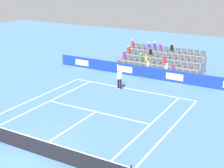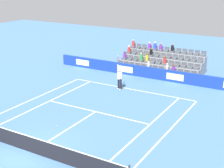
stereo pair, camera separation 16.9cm
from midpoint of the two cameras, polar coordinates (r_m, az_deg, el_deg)
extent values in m
plane|color=#4C7AB2|center=(18.68, -13.50, -11.33)|extent=(80.00, 80.00, 0.00)
cube|color=white|center=(27.62, 3.55, -0.89)|extent=(10.97, 0.10, 0.01)
cube|color=white|center=(23.16, -2.62, -4.77)|extent=(8.23, 0.10, 0.01)
cube|color=white|center=(20.80, -7.43, -7.72)|extent=(0.10, 6.40, 0.01)
cube|color=white|center=(25.16, -11.10, -3.18)|extent=(0.10, 11.89, 0.01)
cube|color=white|center=(21.02, 6.26, -7.38)|extent=(0.10, 11.89, 0.01)
cube|color=white|center=(26.04, -13.38, -2.59)|extent=(0.10, 11.89, 0.01)
cube|color=white|center=(20.57, 9.77, -8.16)|extent=(0.10, 11.89, 0.01)
cube|color=white|center=(27.53, 3.46, -0.95)|extent=(0.10, 0.20, 0.01)
cube|color=#193899|center=(30.59, 6.63, 1.95)|extent=(19.77, 0.20, 1.04)
cube|color=white|center=(29.63, 10.92, 1.20)|extent=(1.58, 0.01, 0.58)
cube|color=white|center=(31.51, 2.44, 2.55)|extent=(1.58, 0.01, 0.58)
cube|color=white|center=(34.01, -4.95, 3.69)|extent=(1.58, 0.01, 0.58)
cube|color=black|center=(18.46, -13.61, -10.08)|extent=(11.77, 0.02, 0.92)
cube|color=white|center=(18.24, -13.72, -8.75)|extent=(11.77, 0.04, 0.04)
cylinder|color=black|center=(27.36, 1.69, -0.06)|extent=(0.16, 0.16, 0.90)
cylinder|color=black|center=(27.52, 1.32, 0.04)|extent=(0.16, 0.16, 0.90)
cube|color=white|center=(27.50, 1.68, -0.87)|extent=(0.17, 0.28, 0.08)
cube|color=white|center=(27.65, 1.31, -0.76)|extent=(0.17, 0.28, 0.08)
cube|color=white|center=(27.21, 1.52, 1.49)|extent=(0.29, 0.40, 0.60)
sphere|color=beige|center=(27.08, 1.52, 2.42)|extent=(0.24, 0.24, 0.24)
cylinder|color=beige|center=(27.18, 1.18, 2.81)|extent=(0.09, 0.09, 0.62)
cylinder|color=beige|center=(27.03, 1.79, 1.41)|extent=(0.09, 0.09, 0.56)
cylinder|color=black|center=(27.07, 1.19, 3.73)|extent=(0.04, 0.04, 0.28)
torus|color=red|center=(27.00, 1.19, 4.30)|extent=(0.10, 0.31, 0.31)
sphere|color=#D1E533|center=(26.93, 1.19, 4.88)|extent=(0.07, 0.07, 0.07)
cube|color=gray|center=(31.62, 7.40, 1.88)|extent=(8.06, 0.95, 0.42)
cube|color=#545960|center=(30.36, 13.89, 1.40)|extent=(0.48, 0.44, 0.20)
cube|color=#545960|center=(30.48, 14.04, 1.95)|extent=(0.48, 0.04, 0.30)
cube|color=#545960|center=(30.53, 12.78, 1.58)|extent=(0.48, 0.44, 0.20)
cube|color=#545960|center=(30.65, 12.93, 2.12)|extent=(0.48, 0.04, 0.30)
cube|color=#545960|center=(30.71, 11.68, 1.76)|extent=(0.48, 0.44, 0.20)
cube|color=#545960|center=(30.82, 11.83, 2.29)|extent=(0.48, 0.04, 0.30)
cube|color=#545960|center=(30.90, 10.60, 1.93)|extent=(0.48, 0.44, 0.20)
cube|color=#545960|center=(31.01, 10.75, 2.46)|extent=(0.48, 0.04, 0.30)
cube|color=#545960|center=(31.10, 9.53, 2.10)|extent=(0.48, 0.44, 0.20)
cube|color=#545960|center=(31.21, 9.68, 2.62)|extent=(0.48, 0.04, 0.30)
cube|color=#545960|center=(31.31, 8.47, 2.26)|extent=(0.48, 0.44, 0.20)
cube|color=#545960|center=(31.43, 8.63, 2.79)|extent=(0.48, 0.04, 0.30)
cube|color=#545960|center=(31.54, 7.43, 2.42)|extent=(0.48, 0.44, 0.20)
cube|color=#545960|center=(31.65, 7.59, 2.94)|extent=(0.48, 0.04, 0.30)
cube|color=#545960|center=(31.77, 6.40, 2.58)|extent=(0.48, 0.44, 0.20)
cube|color=#545960|center=(31.88, 6.56, 3.10)|extent=(0.48, 0.04, 0.30)
cube|color=#545960|center=(32.01, 5.39, 2.74)|extent=(0.48, 0.44, 0.20)
cube|color=#545960|center=(32.12, 5.55, 3.25)|extent=(0.48, 0.04, 0.30)
cube|color=#545960|center=(32.27, 4.39, 2.89)|extent=(0.48, 0.44, 0.20)
cube|color=#545960|center=(32.38, 4.55, 3.40)|extent=(0.48, 0.04, 0.30)
cube|color=#545960|center=(32.53, 3.41, 3.04)|extent=(0.48, 0.44, 0.20)
cube|color=#545960|center=(32.64, 3.57, 3.55)|extent=(0.48, 0.04, 0.30)
cube|color=#545960|center=(32.81, 2.44, 3.19)|extent=(0.48, 0.44, 0.20)
cube|color=#545960|center=(32.91, 2.61, 3.69)|extent=(0.48, 0.04, 0.30)
cube|color=#545960|center=(33.09, 1.49, 3.33)|extent=(0.48, 0.44, 0.20)
cube|color=#545960|center=(33.20, 1.66, 3.83)|extent=(0.48, 0.04, 0.30)
cube|color=gray|center=(32.41, 8.08, 2.65)|extent=(8.06, 0.95, 0.84)
cube|color=#545960|center=(31.13, 14.46, 2.58)|extent=(0.48, 0.44, 0.20)
cube|color=#545960|center=(31.25, 14.60, 3.11)|extent=(0.48, 0.04, 0.30)
cube|color=#545960|center=(31.29, 13.37, 2.75)|extent=(0.48, 0.44, 0.20)
cube|color=#545960|center=(31.41, 13.52, 3.27)|extent=(0.48, 0.04, 0.30)
cube|color=#545960|center=(31.47, 12.30, 2.91)|extent=(0.48, 0.44, 0.20)
cube|color=#545960|center=(31.59, 12.44, 3.43)|extent=(0.48, 0.04, 0.30)
cube|color=#545960|center=(31.65, 11.24, 3.07)|extent=(0.48, 0.44, 0.20)
cube|color=#545960|center=(31.77, 11.38, 3.59)|extent=(0.48, 0.04, 0.30)
cube|color=#545960|center=(31.85, 10.18, 3.23)|extent=(0.48, 0.44, 0.20)
cube|color=#545960|center=(31.97, 10.34, 3.74)|extent=(0.48, 0.04, 0.30)
cube|color=#545960|center=(32.06, 9.15, 3.38)|extent=(0.48, 0.44, 0.20)
cube|color=#545960|center=(32.18, 9.30, 3.89)|extent=(0.48, 0.04, 0.30)
cube|color=#545960|center=(32.28, 8.12, 3.54)|extent=(0.48, 0.44, 0.20)
cube|color=#545960|center=(32.39, 8.28, 4.04)|extent=(0.48, 0.04, 0.30)
cube|color=#545960|center=(32.50, 7.11, 3.69)|extent=(0.48, 0.44, 0.20)
cube|color=#545960|center=(32.62, 7.27, 4.19)|extent=(0.48, 0.04, 0.30)
cube|color=#545960|center=(32.74, 6.12, 3.83)|extent=(0.48, 0.44, 0.20)
cube|color=#545960|center=(32.86, 6.27, 4.33)|extent=(0.48, 0.04, 0.30)
cube|color=#545960|center=(32.99, 5.13, 3.97)|extent=(0.48, 0.44, 0.20)
cube|color=#545960|center=(33.11, 5.29, 4.47)|extent=(0.48, 0.04, 0.30)
cube|color=#545960|center=(33.25, 4.17, 4.11)|extent=(0.48, 0.44, 0.20)
cube|color=#545960|center=(33.36, 4.33, 4.60)|extent=(0.48, 0.04, 0.30)
cube|color=#545960|center=(33.52, 3.21, 4.25)|extent=(0.48, 0.44, 0.20)
cube|color=#545960|center=(33.63, 3.38, 4.73)|extent=(0.48, 0.04, 0.30)
cube|color=#545960|center=(33.79, 2.28, 4.38)|extent=(0.48, 0.44, 0.20)
cube|color=#545960|center=(33.91, 2.44, 4.86)|extent=(0.48, 0.04, 0.30)
cube|color=gray|center=(33.21, 8.73, 3.38)|extent=(8.06, 0.95, 1.26)
cube|color=#545960|center=(31.91, 15.00, 3.70)|extent=(0.48, 0.44, 0.20)
cube|color=#545960|center=(32.04, 15.14, 4.21)|extent=(0.48, 0.04, 0.30)
cube|color=#545960|center=(32.07, 13.94, 3.86)|extent=(0.48, 0.44, 0.20)
cube|color=#545960|center=(32.20, 14.08, 4.36)|extent=(0.48, 0.04, 0.30)
cube|color=#545960|center=(32.24, 12.89, 4.01)|extent=(0.48, 0.44, 0.20)
cube|color=#545960|center=(32.37, 13.03, 4.51)|extent=(0.48, 0.04, 0.30)
cube|color=#545960|center=(32.42, 11.84, 4.16)|extent=(0.48, 0.44, 0.20)
cube|color=#545960|center=(32.55, 11.99, 4.66)|extent=(0.48, 0.04, 0.30)
cube|color=#545960|center=(32.61, 10.81, 4.31)|extent=(0.48, 0.44, 0.20)
cube|color=#545960|center=(32.74, 10.96, 4.81)|extent=(0.48, 0.04, 0.30)
cube|color=#545960|center=(32.82, 9.79, 4.46)|extent=(0.48, 0.44, 0.20)
cube|color=#545960|center=(32.94, 9.94, 4.95)|extent=(0.48, 0.04, 0.30)
cube|color=#545960|center=(33.03, 8.79, 4.60)|extent=(0.48, 0.44, 0.20)
cube|color=#545960|center=(33.15, 8.94, 5.09)|extent=(0.48, 0.04, 0.30)
cube|color=#545960|center=(33.25, 7.79, 4.74)|extent=(0.48, 0.44, 0.20)
cube|color=#545960|center=(33.38, 7.95, 5.22)|extent=(0.48, 0.04, 0.30)
cube|color=#545960|center=(33.49, 6.81, 4.87)|extent=(0.48, 0.44, 0.20)
cube|color=#545960|center=(33.61, 6.97, 5.35)|extent=(0.48, 0.04, 0.30)
cube|color=#545960|center=(33.73, 5.85, 5.01)|extent=(0.48, 0.44, 0.20)
cube|color=#545960|center=(33.85, 6.00, 5.48)|extent=(0.48, 0.04, 0.30)
cube|color=#545960|center=(33.98, 4.89, 5.13)|extent=(0.48, 0.44, 0.20)
cube|color=#545960|center=(34.10, 5.05, 5.61)|extent=(0.48, 0.04, 0.30)
cube|color=#545960|center=(34.25, 3.95, 5.26)|extent=(0.48, 0.44, 0.20)
cube|color=#545960|center=(34.36, 4.11, 5.73)|extent=(0.48, 0.04, 0.30)
cube|color=#545960|center=(34.52, 3.03, 5.38)|extent=(0.48, 0.44, 0.20)
cube|color=#545960|center=(34.64, 3.19, 5.85)|extent=(0.48, 0.04, 0.30)
cube|color=gray|center=(34.02, 9.34, 4.07)|extent=(8.06, 0.95, 1.68)
cube|color=#545960|center=(32.71, 15.52, 4.76)|extent=(0.48, 0.44, 0.20)
cube|color=#545960|center=(32.84, 15.65, 5.25)|extent=(0.48, 0.04, 0.30)
cube|color=#545960|center=(32.86, 14.48, 4.91)|extent=(0.48, 0.44, 0.20)
cube|color=#545960|center=(33.00, 14.61, 5.40)|extent=(0.48, 0.04, 0.30)
cube|color=#545960|center=(33.03, 13.45, 5.06)|extent=(0.48, 0.44, 0.20)
cube|color=#545960|center=(33.16, 13.58, 5.54)|extent=(0.48, 0.04, 0.30)
cube|color=#545960|center=(33.21, 12.42, 5.20)|extent=(0.48, 0.44, 0.20)
cube|color=#545960|center=(33.34, 12.56, 5.68)|extent=(0.48, 0.04, 0.30)
cube|color=#545960|center=(33.39, 11.41, 5.34)|extent=(0.48, 0.44, 0.20)
cube|color=#545960|center=(33.53, 11.55, 5.82)|extent=(0.48, 0.04, 0.30)
cube|color=#545960|center=(33.59, 10.41, 5.48)|extent=(0.48, 0.44, 0.20)
cube|color=#545960|center=(33.72, 10.56, 5.95)|extent=(0.48, 0.04, 0.30)
cube|color=#545960|center=(33.80, 9.42, 5.61)|extent=(0.48, 0.44, 0.20)
cube|color=#545960|center=(33.93, 9.57, 6.08)|extent=(0.48, 0.04, 0.30)
cube|color=#545960|center=(34.02, 8.45, 5.74)|extent=(0.48, 0.44, 0.20)
cube|color=#545960|center=(34.15, 8.60, 6.21)|extent=(0.48, 0.04, 0.30)
cube|color=#545960|center=(34.25, 7.48, 5.87)|extent=(0.48, 0.44, 0.20)
cube|color=#545960|center=(34.38, 7.63, 6.34)|extent=(0.48, 0.04, 0.30)
cube|color=#545960|center=(34.48, 6.53, 5.99)|extent=(0.48, 0.44, 0.20)
cube|color=#545960|center=(34.61, 6.68, 6.46)|extent=(0.48, 0.04, 0.30)
cube|color=#545960|center=(34.73, 5.59, 6.11)|extent=(0.48, 0.44, 0.20)
cube|color=#545960|center=(34.86, 5.75, 6.57)|extent=(0.48, 0.04, 0.30)
cube|color=#545960|center=(34.99, 4.67, 6.23)|extent=(0.48, 0.44, 0.20)
cube|color=#545960|center=(35.11, 4.82, 6.69)|extent=(0.48, 0.04, 0.30)
cube|color=#545960|center=(35.25, 3.75, 6.34)|extent=(0.48, 0.44, 0.20)
cube|color=#545960|center=(35.38, 3.91, 6.80)|extent=(0.48, 0.04, 0.30)
cylinder|color=purple|center=(30.85, 10.67, 2.54)|extent=(0.28, 0.28, 0.46)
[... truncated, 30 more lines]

